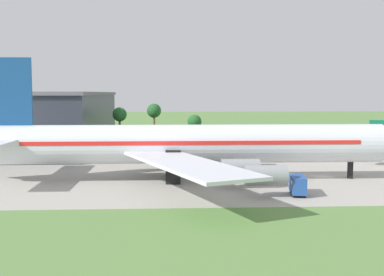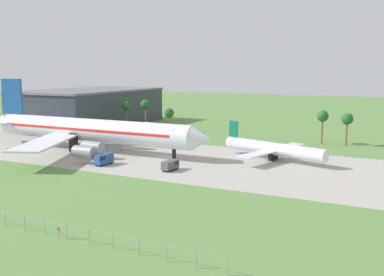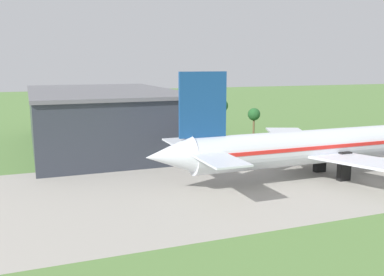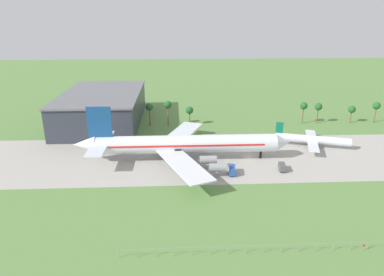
{
  "view_description": "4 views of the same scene",
  "coord_description": "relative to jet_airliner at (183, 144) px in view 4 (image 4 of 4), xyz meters",
  "views": [
    {
      "loc": [
        -27.28,
        -82.36,
        14.68
      ],
      "look_at": [
        -23.2,
        -1.75,
        7.15
      ],
      "focal_mm": 45.0,
      "sensor_mm": 36.0,
      "label": 1
    },
    {
      "loc": [
        56.52,
        -98.08,
        23.4
      ],
      "look_at": [
        9.39,
        -1.75,
        6.15
      ],
      "focal_mm": 40.0,
      "sensor_mm": 36.0,
      "label": 2
    },
    {
      "loc": [
        -81.41,
        -67.96,
        21.73
      ],
      "look_at": [
        -55.79,
        -1.75,
        9.42
      ],
      "focal_mm": 40.0,
      "sensor_mm": 36.0,
      "label": 3
    },
    {
      "loc": [
        -27.03,
        -117.51,
        50.46
      ],
      "look_at": [
        -21.0,
        5.0,
        6.0
      ],
      "focal_mm": 32.0,
      "sensor_mm": 36.0,
      "label": 4
    }
  ],
  "objects": [
    {
      "name": "palm_tree_row",
      "position": [
        40.99,
        41.72,
        2.2
      ],
      "size": [
        114.05,
        3.6,
        12.08
      ],
      "color": "brown",
      "rests_on": "ground_plane"
    },
    {
      "name": "baggage_tug",
      "position": [
        15.98,
        -13.14,
        -4.61
      ],
      "size": [
        2.67,
        5.22,
        2.77
      ],
      "color": "black",
      "rests_on": "ground_plane"
    },
    {
      "name": "jet_airliner",
      "position": [
        0.0,
        0.0,
        0.0
      ],
      "size": [
        78.56,
        60.98,
        20.51
      ],
      "color": "silver",
      "rests_on": "ground_plane"
    },
    {
      "name": "fuel_truck",
      "position": [
        33.63,
        -10.79,
        -4.81
      ],
      "size": [
        2.53,
        4.82,
        2.36
      ],
      "color": "black",
      "rests_on": "ground_plane"
    },
    {
      "name": "ground_plane",
      "position": [
        24.55,
        1.75,
        -6.09
      ],
      "size": [
        600.0,
        600.0,
        0.0
      ],
      "primitive_type": "plane",
      "color": "#5B8442"
    },
    {
      "name": "perimeter_fence",
      "position": [
        24.55,
        -53.25,
        -4.64
      ],
      "size": [
        80.1,
        0.1,
        2.1
      ],
      "color": "gray",
      "rests_on": "ground_plane"
    },
    {
      "name": "taxiway_strip",
      "position": [
        24.55,
        1.75,
        -6.08
      ],
      "size": [
        320.0,
        44.0,
        0.02
      ],
      "color": "#A8A399",
      "rests_on": "ground_plane"
    },
    {
      "name": "regional_aircraft",
      "position": [
        52.05,
        10.74,
        -3.04
      ],
      "size": [
        28.71,
        26.13,
        9.27
      ],
      "color": "silver",
      "rests_on": "ground_plane"
    },
    {
      "name": "no_stopping_sign",
      "position": [
        39.44,
        -53.56,
        -5.04
      ],
      "size": [
        0.44,
        0.08,
        1.68
      ],
      "color": "gray",
      "rests_on": "ground_plane"
    },
    {
      "name": "terminal_building",
      "position": [
        -38.13,
        48.47,
        1.43
      ],
      "size": [
        36.72,
        61.2,
        15.01
      ],
      "color": "#333842",
      "rests_on": "ground_plane"
    }
  ]
}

